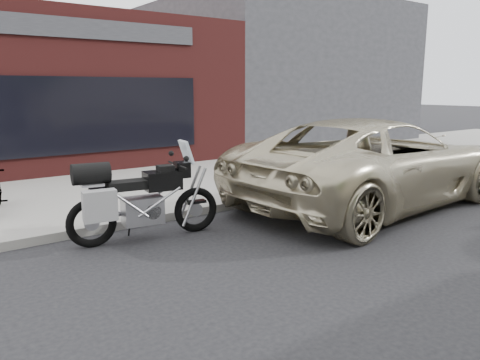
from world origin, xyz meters
TOP-DOWN VIEW (x-y plane):
  - ground at (0.00, 0.00)m, footprint 120.00×120.00m
  - near_sidewalk at (0.00, 7.00)m, footprint 44.00×6.00m
  - neighbour_building at (10.00, 14.00)m, footprint 10.00×10.00m
  - motorcycle at (-1.41, 3.31)m, footprint 2.48×0.82m
  - minivan at (3.50, 2.60)m, footprint 6.71×3.45m

SIDE VIEW (x-z plane):
  - ground at x=0.00m, z-range 0.00..0.00m
  - near_sidewalk at x=0.00m, z-range 0.00..0.15m
  - motorcycle at x=-1.41m, z-range -0.11..1.47m
  - minivan at x=3.50m, z-range 0.00..1.81m
  - neighbour_building at x=10.00m, z-range 0.00..6.00m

